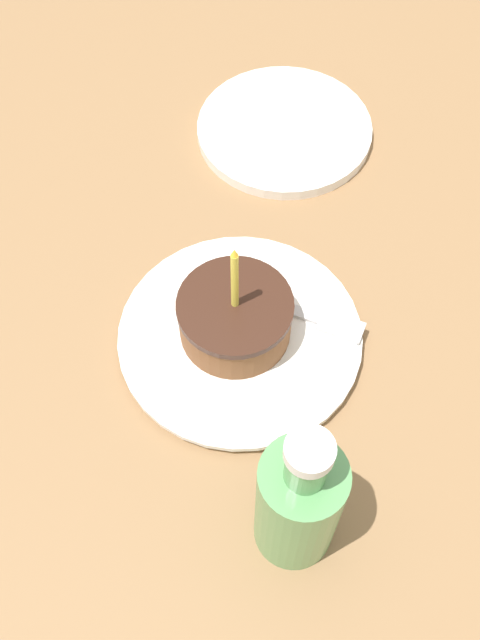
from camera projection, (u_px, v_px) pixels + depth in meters
name	position (u px, v px, depth m)	size (l,w,h in m)	color
ground_plane	(227.00, 358.00, 0.76)	(2.40, 2.40, 0.04)	olive
plate	(240.00, 337.00, 0.74)	(0.24, 0.24, 0.02)	white
cake_slice	(237.00, 319.00, 0.71)	(0.11, 0.11, 0.13)	brown
fork	(287.00, 308.00, 0.75)	(0.18, 0.07, 0.00)	silver
bottle	(299.00, 503.00, 0.58)	(0.07, 0.07, 0.19)	#599959
side_plate	(284.00, 130.00, 0.89)	(0.21, 0.21, 0.01)	white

